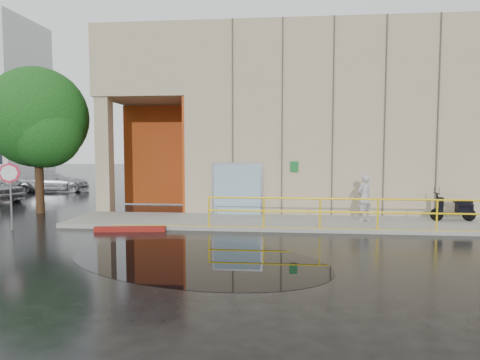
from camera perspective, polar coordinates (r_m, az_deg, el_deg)
The scene contains 11 objects.
ground at distance 11.88m, azimuth -4.35°, elevation -9.64°, with size 120.00×120.00×0.00m, color black.
sidewalk at distance 16.22m, azimuth 12.65°, elevation -5.67°, with size 20.00×3.00×0.15m, color gray.
building at distance 22.58m, azimuth 13.61°, elevation 7.64°, with size 20.00×10.17×8.00m.
guardrail at distance 14.83m, azimuth 14.29°, elevation -4.27°, with size 9.56×0.06×1.03m.
person at distance 16.37m, azimuth 16.24°, elevation -2.30°, with size 0.64×0.42×1.74m, color #ADACB1.
scooter at distance 17.68m, azimuth 26.63°, elevation -2.58°, with size 1.65×0.59×1.26m.
stop_sign at distance 16.80m, azimuth -28.35°, elevation -0.07°, with size 0.66×0.31×2.34m.
red_curb at distance 15.14m, azimuth -14.47°, elevation -6.36°, with size 2.40×0.18×0.18m, color maroon.
puddle at distance 11.17m, azimuth -5.99°, elevation -10.54°, with size 7.12×4.38×0.01m, color black.
car_c at distance 30.14m, azimuth -23.94°, elevation -0.16°, with size 1.93×4.74×1.38m, color #9FA0A6.
tree_near at distance 20.42m, azimuth -25.19°, elevation 7.10°, with size 4.31×4.31×6.32m.
Camera 1 is at (2.02, -11.35, 2.88)m, focal length 32.00 mm.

